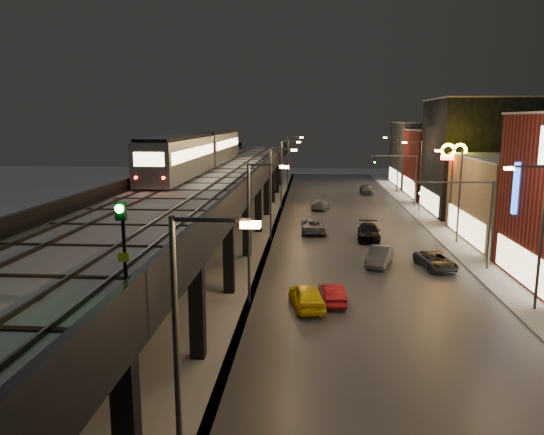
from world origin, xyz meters
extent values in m
plane|color=silver|center=(0.00, 0.00, 0.00)|extent=(220.00, 220.00, 0.00)
cube|color=#46474D|center=(7.50, 35.00, 0.03)|extent=(17.00, 120.00, 0.06)
cube|color=#9FA1A8|center=(17.50, 35.00, 0.07)|extent=(4.00, 120.00, 0.14)
cube|color=#9FA1A8|center=(-6.00, 35.00, 0.03)|extent=(11.00, 120.00, 0.06)
cube|color=black|center=(-6.00, 32.00, 5.80)|extent=(9.00, 100.00, 1.00)
cube|color=black|center=(-2.30, -5.00, 2.65)|extent=(0.70, 0.70, 5.30)
cube|color=black|center=(-6.00, -5.00, 5.15)|extent=(8.00, 0.60, 0.50)
cube|color=black|center=(-9.70, 5.00, 2.65)|extent=(0.70, 0.70, 5.30)
cube|color=black|center=(-2.30, 5.00, 2.65)|extent=(0.70, 0.70, 5.30)
cube|color=black|center=(-6.00, 5.00, 5.15)|extent=(8.00, 0.60, 0.50)
cube|color=black|center=(-9.70, 15.00, 2.65)|extent=(0.70, 0.70, 5.30)
cube|color=black|center=(-2.30, 15.00, 2.65)|extent=(0.70, 0.70, 5.30)
cube|color=black|center=(-6.00, 15.00, 5.15)|extent=(8.00, 0.60, 0.50)
cube|color=black|center=(-9.70, 25.00, 2.65)|extent=(0.70, 0.70, 5.30)
cube|color=black|center=(-2.30, 25.00, 2.65)|extent=(0.70, 0.70, 5.30)
cube|color=black|center=(-6.00, 25.00, 5.15)|extent=(8.00, 0.60, 0.50)
cube|color=black|center=(-9.70, 35.00, 2.65)|extent=(0.70, 0.70, 5.30)
cube|color=black|center=(-2.30, 35.00, 2.65)|extent=(0.70, 0.70, 5.30)
cube|color=black|center=(-6.00, 35.00, 5.15)|extent=(8.00, 0.60, 0.50)
cube|color=black|center=(-9.70, 45.00, 2.65)|extent=(0.70, 0.70, 5.30)
cube|color=black|center=(-2.30, 45.00, 2.65)|extent=(0.70, 0.70, 5.30)
cube|color=black|center=(-6.00, 45.00, 5.15)|extent=(8.00, 0.60, 0.50)
cube|color=black|center=(-9.70, 55.00, 2.65)|extent=(0.70, 0.70, 5.30)
cube|color=black|center=(-2.30, 55.00, 2.65)|extent=(0.70, 0.70, 5.30)
cube|color=black|center=(-6.00, 55.00, 5.15)|extent=(8.00, 0.60, 0.50)
cube|color=black|center=(-9.70, 65.00, 2.65)|extent=(0.70, 0.70, 5.30)
cube|color=black|center=(-2.30, 65.00, 2.65)|extent=(0.70, 0.70, 5.30)
cube|color=black|center=(-6.00, 65.00, 5.15)|extent=(8.00, 0.60, 0.50)
cube|color=black|center=(-9.70, 75.00, 2.65)|extent=(0.70, 0.70, 5.30)
cube|color=black|center=(-2.30, 75.00, 2.65)|extent=(0.70, 0.70, 5.30)
cube|color=black|center=(-6.00, 75.00, 5.15)|extent=(8.00, 0.60, 0.50)
cube|color=#B2B7C1|center=(-6.00, 32.00, 6.38)|extent=(8.40, 100.00, 0.16)
cube|color=#332D28|center=(-9.22, 32.00, 6.54)|extent=(0.08, 98.00, 0.16)
cube|color=#332D28|center=(-7.78, 32.00, 6.54)|extent=(0.08, 98.00, 0.16)
cube|color=#332D28|center=(-4.72, 32.00, 6.54)|extent=(0.08, 98.00, 0.16)
cube|color=#332D28|center=(-3.28, 32.00, 6.54)|extent=(0.08, 98.00, 0.16)
cube|color=black|center=(-6.00, 2.00, 6.49)|extent=(7.80, 0.24, 0.06)
cube|color=black|center=(-6.00, 18.00, 6.49)|extent=(7.80, 0.24, 0.06)
cube|color=black|center=(-6.00, 34.00, 6.49)|extent=(7.80, 0.24, 0.06)
cube|color=black|center=(-6.00, 50.00, 6.49)|extent=(7.80, 0.24, 0.06)
cube|color=black|center=(-6.00, 66.00, 6.49)|extent=(7.80, 0.24, 0.06)
cube|color=black|center=(-1.65, 32.00, 6.85)|extent=(0.30, 100.00, 1.10)
cube|color=black|center=(-10.35, 32.00, 6.85)|extent=(0.30, 100.00, 1.10)
cube|color=beige|center=(17.95, 18.00, 1.60)|extent=(0.10, 9.60, 2.40)
cube|color=#8E7854|center=(24.00, 32.00, 4.00)|extent=(12.00, 15.00, 8.00)
cube|color=beige|center=(17.95, 32.00, 1.60)|extent=(0.10, 12.00, 2.40)
cube|color=#B2B7C1|center=(24.00, 32.00, 8.08)|extent=(12.20, 15.20, 0.16)
cube|color=black|center=(24.00, 48.00, 7.00)|extent=(12.00, 13.00, 14.00)
cube|color=beige|center=(17.95, 48.00, 1.60)|extent=(0.10, 10.40, 2.40)
cube|color=#B2B7C1|center=(24.00, 48.00, 14.08)|extent=(12.20, 13.20, 0.16)
cube|color=maroon|center=(24.00, 62.00, 5.00)|extent=(12.00, 12.00, 10.00)
cube|color=beige|center=(17.95, 62.00, 1.60)|extent=(0.10, 9.60, 2.40)
cube|color=#B2B7C1|center=(24.00, 62.00, 10.08)|extent=(12.20, 12.20, 0.16)
cube|color=#3A3B3C|center=(24.00, 76.00, 5.50)|extent=(12.00, 16.00, 11.00)
cube|color=beige|center=(17.95, 76.00, 1.60)|extent=(0.10, 12.80, 2.40)
cube|color=#B2B7C1|center=(24.00, 76.00, 11.08)|extent=(12.20, 16.20, 0.16)
cylinder|color=#38383A|center=(-0.70, -5.00, 4.50)|extent=(0.18, 0.18, 9.00)
cube|color=#38383A|center=(0.40, -5.00, 8.90)|extent=(2.20, 0.12, 0.12)
cube|color=#F59150|center=(1.50, -5.00, 8.78)|extent=(0.55, 0.28, 0.18)
cylinder|color=#38383A|center=(-0.70, 13.00, 4.50)|extent=(0.18, 0.18, 9.00)
cube|color=#38383A|center=(0.40, 13.00, 8.90)|extent=(2.20, 0.12, 0.12)
cube|color=#F59150|center=(1.50, 13.00, 8.78)|extent=(0.55, 0.28, 0.18)
cylinder|color=#38383A|center=(17.00, 13.00, 4.50)|extent=(0.18, 0.18, 9.00)
cube|color=#38383A|center=(15.90, 13.00, 8.90)|extent=(2.20, 0.12, 0.12)
cube|color=#F59150|center=(14.80, 13.00, 8.78)|extent=(0.55, 0.28, 0.18)
cylinder|color=#38383A|center=(-0.70, 31.00, 4.50)|extent=(0.18, 0.18, 9.00)
cube|color=#38383A|center=(0.40, 31.00, 8.90)|extent=(2.20, 0.12, 0.12)
cube|color=#F59150|center=(1.50, 31.00, 8.78)|extent=(0.55, 0.28, 0.18)
cylinder|color=#38383A|center=(17.00, 31.00, 4.50)|extent=(0.18, 0.18, 9.00)
cube|color=#38383A|center=(15.90, 31.00, 8.90)|extent=(2.20, 0.12, 0.12)
cube|color=#F59150|center=(14.80, 31.00, 8.78)|extent=(0.55, 0.28, 0.18)
cylinder|color=#38383A|center=(-0.70, 49.00, 4.50)|extent=(0.18, 0.18, 9.00)
cube|color=#38383A|center=(0.40, 49.00, 8.90)|extent=(2.20, 0.12, 0.12)
cube|color=#F59150|center=(1.50, 49.00, 8.78)|extent=(0.55, 0.28, 0.18)
cylinder|color=#38383A|center=(17.00, 49.00, 4.50)|extent=(0.18, 0.18, 9.00)
cube|color=#38383A|center=(15.90, 49.00, 8.90)|extent=(2.20, 0.12, 0.12)
cube|color=#F59150|center=(14.80, 49.00, 8.78)|extent=(0.55, 0.28, 0.18)
cylinder|color=#38383A|center=(-0.70, 67.00, 4.50)|extent=(0.18, 0.18, 9.00)
cube|color=#38383A|center=(0.40, 67.00, 8.90)|extent=(2.20, 0.12, 0.12)
cube|color=#F59150|center=(1.50, 67.00, 8.78)|extent=(0.55, 0.28, 0.18)
cylinder|color=#38383A|center=(17.00, 67.00, 4.50)|extent=(0.18, 0.18, 9.00)
cube|color=#38383A|center=(15.90, 67.00, 8.90)|extent=(2.20, 0.12, 0.12)
cube|color=#F59150|center=(14.80, 67.00, 8.78)|extent=(0.55, 0.28, 0.18)
cylinder|color=#38383A|center=(17.00, 22.00, 3.50)|extent=(0.20, 0.20, 7.00)
cube|color=#38383A|center=(14.00, 22.00, 6.90)|extent=(6.00, 0.12, 0.12)
imported|color=black|center=(11.50, 22.00, 6.40)|extent=(0.20, 0.16, 1.00)
sphere|color=#0CFF26|center=(11.50, 21.85, 6.15)|extent=(0.18, 0.18, 0.18)
cylinder|color=#38383A|center=(17.00, 52.00, 3.50)|extent=(0.20, 0.20, 7.00)
cube|color=#38383A|center=(14.00, 52.00, 6.90)|extent=(6.00, 0.12, 0.12)
imported|color=black|center=(11.50, 52.00, 6.40)|extent=(0.20, 0.16, 1.00)
sphere|color=#0CFF26|center=(11.50, 51.85, 6.15)|extent=(0.18, 0.18, 0.18)
cube|color=gray|center=(-8.50, 27.08, 8.30)|extent=(2.95, 17.81, 3.36)
cube|color=black|center=(-8.50, 27.08, 10.11)|extent=(2.65, 17.30, 0.25)
cube|color=#FFE09F|center=(-9.99, 27.08, 8.76)|extent=(0.05, 16.28, 0.92)
cube|color=#FFE09F|center=(-7.01, 27.08, 8.76)|extent=(0.05, 16.28, 0.92)
cube|color=gray|center=(-8.50, 45.59, 8.30)|extent=(2.95, 17.81, 3.36)
cube|color=black|center=(-8.50, 45.59, 10.11)|extent=(2.65, 17.30, 0.25)
cube|color=#FFE09F|center=(-9.99, 45.59, 8.76)|extent=(0.05, 16.28, 0.92)
cube|color=#FFE09F|center=(-7.01, 45.59, 8.76)|extent=(0.05, 16.28, 0.92)
cube|color=#FFE09F|center=(-8.50, 18.16, 8.81)|extent=(2.24, 0.05, 1.02)
sphere|color=#FF0C0C|center=(-9.52, 18.14, 7.48)|extent=(0.20, 0.20, 0.20)
sphere|color=#FF0C0C|center=(-7.48, 18.14, 7.48)|extent=(0.20, 0.20, 0.20)
cylinder|color=black|center=(-2.10, -4.97, 7.98)|extent=(0.11, 0.11, 2.73)
cube|color=black|center=(-2.10, -5.09, 9.12)|extent=(0.29, 0.16, 0.50)
sphere|color=#0CFF26|center=(-2.10, -5.21, 9.21)|extent=(0.24, 0.24, 0.24)
cube|color=yellow|center=(-2.10, -5.07, 7.80)|extent=(0.32, 0.04, 0.27)
imported|color=yellow|center=(2.96, 12.39, 0.77)|extent=(2.63, 4.76, 1.53)
imported|color=maroon|center=(4.60, 13.38, 0.63)|extent=(1.74, 3.95, 1.26)
imported|color=#9096A0|center=(3.45, 34.92, 0.75)|extent=(2.63, 5.47, 1.50)
imported|color=gray|center=(4.40, 49.48, 0.66)|extent=(2.68, 4.83, 1.33)
imported|color=#4C505B|center=(8.72, 22.70, 0.74)|extent=(2.84, 4.77, 1.48)
imported|color=#3B3D40|center=(12.99, 21.92, 0.65)|extent=(3.00, 4.99, 1.30)
imported|color=black|center=(8.84, 31.99, 0.76)|extent=(2.51, 5.38, 1.52)
imported|color=#5A5C60|center=(11.84, 64.52, 0.76)|extent=(1.91, 4.52, 1.53)
cylinder|color=#38383A|center=(18.00, 37.72, 3.71)|extent=(0.24, 0.24, 7.41)
cube|color=#FF0C0C|center=(18.00, 37.72, 7.69)|extent=(2.59, 0.25, 0.46)
torus|color=yellow|center=(17.40, 37.72, 8.43)|extent=(1.50, 0.31, 1.50)
torus|color=yellow|center=(18.60, 37.72, 8.43)|extent=(1.50, 0.31, 1.50)
cylinder|color=#38383A|center=(18.50, 20.02, 2.60)|extent=(0.28, 0.28, 5.19)
cube|color=blue|center=(18.50, 20.02, 6.75)|extent=(1.66, 0.35, 3.74)
camera|label=1|loc=(3.15, -19.19, 11.62)|focal=35.00mm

